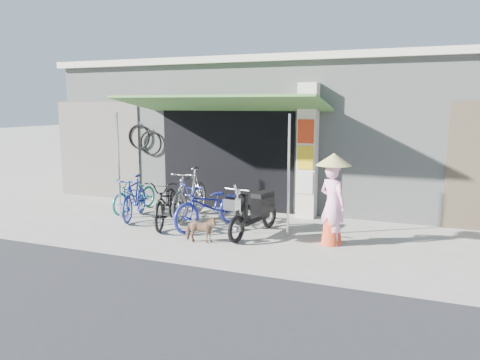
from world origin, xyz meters
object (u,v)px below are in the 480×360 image
at_px(bike_blue, 135,198).
at_px(bike_black, 167,202).
at_px(bike_silver, 190,193).
at_px(bike_navy, 210,205).
at_px(street_dog, 201,230).
at_px(nun, 333,199).
at_px(moped, 255,211).
at_px(bike_teal, 135,194).

bearing_deg(bike_blue, bike_black, -28.65).
xyz_separation_m(bike_silver, bike_navy, (0.80, -0.63, -0.08)).
relative_size(bike_silver, street_dog, 3.11).
height_order(bike_black, street_dog, bike_black).
xyz_separation_m(bike_blue, nun, (4.46, -0.30, 0.35)).
height_order(bike_blue, nun, nun).
xyz_separation_m(bike_black, bike_silver, (0.17, 0.72, 0.07)).
distance_m(bike_navy, street_dog, 1.08).
xyz_separation_m(bike_black, street_dog, (1.25, -0.92, -0.24)).
distance_m(bike_silver, moped, 1.96).
bearing_deg(street_dog, moped, -52.58).
height_order(bike_silver, bike_navy, bike_silver).
height_order(bike_blue, moped, moped).
bearing_deg(nun, moped, 27.83).
xyz_separation_m(bike_teal, bike_silver, (1.53, -0.09, 0.15)).
distance_m(bike_teal, bike_blue, 0.74).
distance_m(street_dog, nun, 2.47).
bearing_deg(bike_blue, bike_teal, 107.25).
relative_size(bike_teal, moped, 0.88).
height_order(bike_blue, bike_black, bike_black).
height_order(bike_black, bike_silver, bike_silver).
distance_m(bike_black, street_dog, 1.57).
bearing_deg(moped, bike_black, -170.18).
xyz_separation_m(bike_teal, nun, (4.87, -0.91, 0.42)).
distance_m(moped, nun, 1.57).
xyz_separation_m(bike_blue, moped, (2.93, -0.21, -0.02)).
xyz_separation_m(bike_teal, street_dog, (2.62, -1.74, -0.16)).
distance_m(bike_teal, nun, 4.97).
height_order(bike_black, bike_navy, bike_black).
distance_m(bike_navy, moped, 1.03).
xyz_separation_m(bike_silver, nun, (3.34, -0.82, 0.27)).
relative_size(bike_teal, bike_silver, 0.84).
xyz_separation_m(bike_navy, nun, (2.55, -0.18, 0.35)).
bearing_deg(bike_silver, moped, -26.27).
height_order(street_dog, nun, nun).
distance_m(bike_teal, bike_black, 1.59).
xyz_separation_m(bike_teal, bike_black, (1.36, -0.81, 0.08)).
bearing_deg(moped, bike_blue, -173.99).
bearing_deg(bike_blue, street_dog, -43.75).
bearing_deg(bike_black, moped, -18.74).
bearing_deg(nun, bike_silver, 17.31).
bearing_deg(moped, bike_silver, 168.22).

